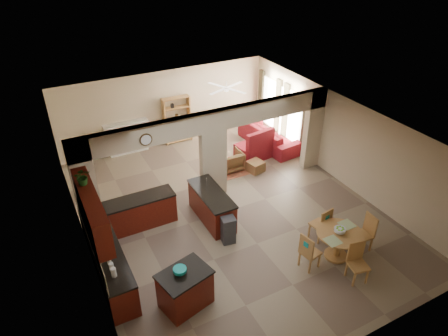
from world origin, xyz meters
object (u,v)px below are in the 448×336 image
dining_table (338,241)px  kitchen_island (185,289)px  armchair (231,160)px  sofa (269,136)px

dining_table → kitchen_island: bearing=174.5°
dining_table → armchair: (-0.34, 4.97, -0.18)m
sofa → armchair: sofa is taller
kitchen_island → dining_table: bearing=-19.3°
dining_table → armchair: bearing=93.9°
dining_table → sofa: bearing=73.1°
sofa → armchair: bearing=106.7°
sofa → armchair: (-2.11, -0.87, -0.06)m
dining_table → armchair: dining_table is taller
armchair → sofa: bearing=-156.9°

